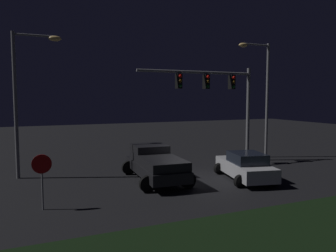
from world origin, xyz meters
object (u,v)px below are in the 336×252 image
street_lamp_left (25,87)px  stop_sign (42,171)px  car_sedan (245,166)px  traffic_signal_gantry (219,91)px  pickup_truck (155,162)px  street_lamp_right (262,86)px

street_lamp_left → stop_sign: 7.02m
street_lamp_left → stop_sign: street_lamp_left is taller
car_sedan → traffic_signal_gantry: size_ratio=0.56×
pickup_truck → street_lamp_right: size_ratio=0.66×
traffic_signal_gantry → street_lamp_left: street_lamp_left is taller
car_sedan → street_lamp_left: street_lamp_left is taller
car_sedan → street_lamp_left: bearing=76.3°
traffic_signal_gantry → stop_sign: traffic_signal_gantry is taller
pickup_truck → car_sedan: size_ratio=1.18×
street_lamp_left → traffic_signal_gantry: bearing=-3.1°
street_lamp_left → stop_sign: bearing=-85.4°
stop_sign → car_sedan: bearing=4.6°
traffic_signal_gantry → street_lamp_right: bearing=7.3°
pickup_truck → stop_sign: stop_sign is taller
stop_sign → street_lamp_right: bearing=21.0°
street_lamp_right → stop_sign: bearing=-159.0°
stop_sign → street_lamp_left: bearing=94.6°
street_lamp_right → pickup_truck: bearing=-161.5°
traffic_signal_gantry → stop_sign: bearing=-154.7°
pickup_truck → car_sedan: bearing=-109.0°
pickup_truck → traffic_signal_gantry: size_ratio=0.66×
car_sedan → stop_sign: (-10.34, -0.83, 0.82)m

